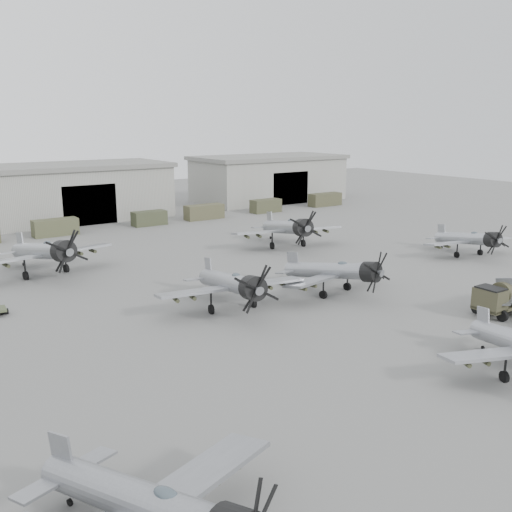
% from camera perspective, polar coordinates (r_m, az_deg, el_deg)
% --- Properties ---
extents(ground, '(220.00, 220.00, 0.00)m').
position_cam_1_polar(ground, '(42.32, 9.63, -7.81)').
color(ground, slate).
rests_on(ground, ground).
extents(hangar_center, '(29.00, 14.80, 8.70)m').
position_cam_1_polar(hangar_center, '(94.67, -17.69, 6.17)').
color(hangar_center, '#9D9D93').
rests_on(hangar_center, ground).
extents(hangar_right, '(29.00, 14.80, 8.70)m').
position_cam_1_polar(hangar_right, '(111.99, 1.29, 7.81)').
color(hangar_right, '#9D9D93').
rests_on(hangar_right, ground).
extents(support_truck_3, '(5.91, 2.20, 2.26)m').
position_cam_1_polar(support_truck_3, '(81.89, -19.43, 2.72)').
color(support_truck_3, '#484A30').
rests_on(support_truck_3, ground).
extents(support_truck_4, '(5.03, 2.20, 2.11)m').
position_cam_1_polar(support_truck_4, '(86.54, -10.63, 3.74)').
color(support_truck_4, '#3A3E29').
rests_on(support_truck_4, ground).
extents(support_truck_5, '(6.30, 2.20, 2.30)m').
position_cam_1_polar(support_truck_5, '(90.77, -5.21, 4.41)').
color(support_truck_5, '#494830').
rests_on(support_truck_5, ground).
extents(support_truck_6, '(5.28, 2.20, 2.22)m').
position_cam_1_polar(support_truck_6, '(97.27, 0.98, 5.03)').
color(support_truck_6, '#41432B').
rests_on(support_truck_6, ground).
extents(support_truck_7, '(6.42, 2.20, 2.32)m').
position_cam_1_polar(support_truck_7, '(105.66, 6.91, 5.63)').
color(support_truck_7, '#42422B').
rests_on(support_truck_7, ground).
extents(aircraft_near_0, '(11.84, 10.66, 4.75)m').
position_cam_1_polar(aircraft_near_0, '(21.71, -10.11, -23.57)').
color(aircraft_near_0, gray).
rests_on(aircraft_near_0, ground).
extents(aircraft_mid_1, '(12.63, 11.37, 5.01)m').
position_cam_1_polar(aircraft_mid_1, '(46.22, -2.29, -2.82)').
color(aircraft_mid_1, '#92949A').
rests_on(aircraft_mid_1, ground).
extents(aircraft_mid_2, '(11.81, 10.63, 4.69)m').
position_cam_1_polar(aircraft_mid_2, '(51.12, 8.13, -1.54)').
color(aircraft_mid_2, '#909398').
rests_on(aircraft_mid_2, ground).
extents(aircraft_mid_3, '(11.28, 10.15, 4.49)m').
position_cam_1_polar(aircraft_mid_3, '(69.41, 20.66, 1.59)').
color(aircraft_mid_3, '#9B9FA4').
rests_on(aircraft_mid_3, ground).
extents(aircraft_far_0, '(13.99, 12.60, 5.56)m').
position_cam_1_polar(aircraft_far_0, '(60.30, -20.33, 0.42)').
color(aircraft_far_0, '#999DA2').
rests_on(aircraft_far_0, ground).
extents(aircraft_far_1, '(13.87, 12.48, 5.52)m').
position_cam_1_polar(aircraft_far_1, '(69.49, 3.27, 2.84)').
color(aircraft_far_1, '#95989D').
rests_on(aircraft_far_1, ground).
extents(fuel_tanker, '(6.94, 3.11, 2.67)m').
position_cam_1_polar(fuel_tanker, '(50.53, 23.95, -3.46)').
color(fuel_tanker, '#3C3A27').
rests_on(fuel_tanker, ground).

